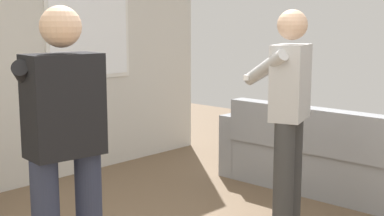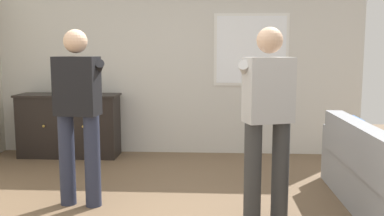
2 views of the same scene
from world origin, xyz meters
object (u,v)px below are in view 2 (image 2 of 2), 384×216
at_px(sideboard_cabinet, 69,125).
at_px(person_standing_left, 78,109).
at_px(bottle_liquor_amber, 54,85).
at_px(bottle_wine_green, 62,87).
at_px(bottle_spirits_clear, 90,86).
at_px(person_standing_right, 267,115).

xyz_separation_m(sideboard_cabinet, person_standing_left, (0.76, -1.88, 0.50)).
height_order(sideboard_cabinet, bottle_liquor_amber, bottle_liquor_amber).
bearing_deg(bottle_liquor_amber, bottle_wine_green, -31.89).
bearing_deg(person_standing_left, bottle_liquor_amber, 116.57).
bearing_deg(sideboard_cabinet, person_standing_left, -68.06).
bearing_deg(bottle_liquor_amber, bottle_spirits_clear, -0.03).
height_order(sideboard_cabinet, bottle_spirits_clear, bottle_spirits_clear).
relative_size(bottle_wine_green, bottle_spirits_clear, 0.99).
bearing_deg(person_standing_right, person_standing_left, 170.07).
bearing_deg(person_standing_right, bottle_wine_green, 140.08).
xyz_separation_m(sideboard_cabinet, person_standing_right, (2.49, -2.19, 0.50)).
distance_m(bottle_wine_green, person_standing_left, 2.02).
bearing_deg(sideboard_cabinet, bottle_liquor_amber, 168.10).
bearing_deg(person_standing_left, person_standing_right, -9.93).
xyz_separation_m(person_standing_left, person_standing_right, (1.74, -0.30, 0.00)).
distance_m(sideboard_cabinet, bottle_wine_green, 0.55).
bearing_deg(person_standing_right, sideboard_cabinet, 138.76).
height_order(bottle_spirits_clear, person_standing_left, person_standing_left).
height_order(bottle_liquor_amber, person_standing_right, person_standing_right).
bearing_deg(person_standing_right, bottle_liquor_amber, 140.44).
xyz_separation_m(sideboard_cabinet, bottle_spirits_clear, (0.30, 0.04, 0.55)).
bearing_deg(sideboard_cabinet, bottle_spirits_clear, 8.21).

